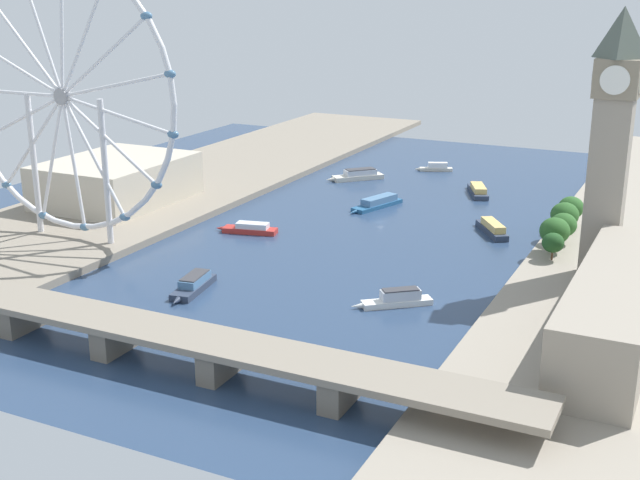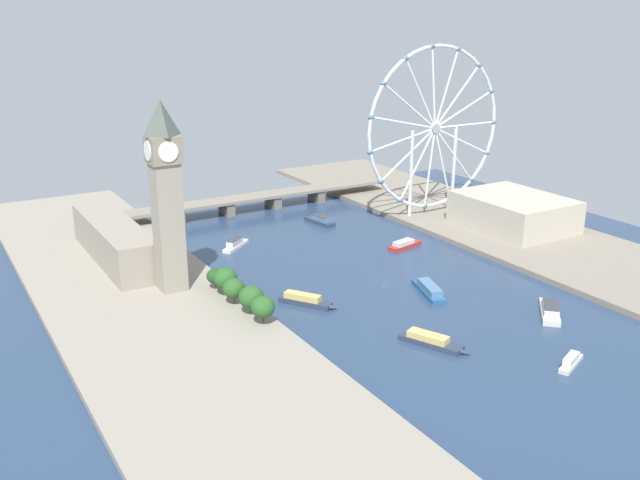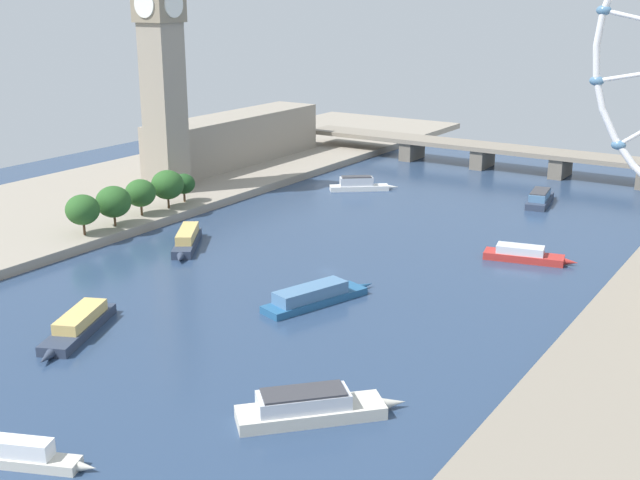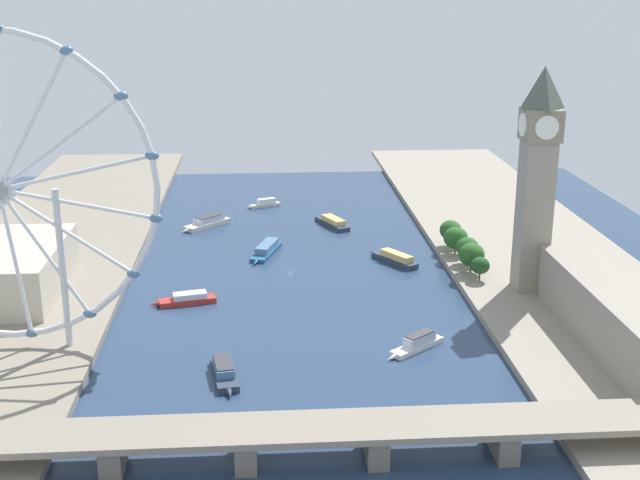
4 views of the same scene
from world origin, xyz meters
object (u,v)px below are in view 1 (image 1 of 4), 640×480
parliament_block (615,308)px  tour_boat_6 (193,285)px  tour_boat_0 (397,299)px  ferris_wheel (63,98)px  tour_boat_2 (436,167)px  riverside_hall (117,180)px  tour_boat_1 (378,203)px  tour_boat_5 (250,229)px  tour_boat_7 (358,175)px  tour_boat_4 (478,190)px  tour_boat_3 (492,228)px  clock_tower (611,142)px  river_bridge (166,337)px

parliament_block → tour_boat_6: parliament_block is taller
parliament_block → tour_boat_0: size_ratio=4.12×
ferris_wheel → tour_boat_2: (-89.57, -196.89, -57.92)m
riverside_hall → tour_boat_1: riverside_hall is taller
tour_boat_5 → tour_boat_7: bearing=-103.6°
tour_boat_4 → tour_boat_7: (67.73, -3.23, 0.32)m
parliament_block → tour_boat_3: (62.39, -102.77, -11.42)m
clock_tower → tour_boat_7: bearing=-38.5°
clock_tower → tour_boat_1: (110.39, -63.85, -49.30)m
clock_tower → ferris_wheel: bearing=12.6°
parliament_block → tour_boat_1: size_ratio=2.86×
tour_boat_2 → tour_boat_4: 55.91m
tour_boat_2 → tour_boat_3: size_ratio=0.75×
tour_boat_1 → tour_boat_3: (-60.31, 18.52, 0.19)m
ferris_wheel → tour_boat_4: 207.47m
riverside_hall → tour_boat_0: riverside_hall is taller
tour_boat_0 → ferris_wheel: bearing=-41.2°
river_bridge → tour_boat_6: size_ratio=7.54×
ferris_wheel → riverside_hall: ferris_wheel is taller
riverside_hall → tour_boat_5: riverside_hall is taller
clock_tower → tour_boat_2: bearing=-54.0°
clock_tower → river_bridge: bearing=50.4°
riverside_hall → ferris_wheel: bearing=112.0°
tour_boat_2 → tour_boat_4: (-36.36, 42.47, 0.10)m
tour_boat_4 → tour_boat_7: 67.81m
tour_boat_2 → tour_boat_3: bearing=96.7°
tour_boat_7 → tour_boat_3: bearing=97.5°
tour_boat_2 → ferris_wheel: bearing=42.7°
river_bridge → tour_boat_0: bearing=-121.5°
ferris_wheel → tour_boat_7: size_ratio=4.11×
riverside_hall → tour_boat_5: 79.76m
river_bridge → tour_boat_1: (10.89, -184.24, -5.88)m
parliament_block → tour_boat_3: size_ratio=3.53×
tour_boat_7 → tour_boat_5: bearing=42.9°
parliament_block → ferris_wheel: (212.46, -12.75, 46.15)m
ferris_wheel → tour_boat_1: 152.23m
parliament_block → tour_boat_1: parliament_block is taller
tour_boat_5 → parliament_block: bearing=147.0°
ferris_wheel → riverside_hall: size_ratio=1.65×
tour_boat_6 → tour_boat_7: tour_boat_7 is taller
tour_boat_0 → clock_tower: bearing=-177.1°
parliament_block → riverside_hall: (234.48, -67.26, -0.65)m
river_bridge → tour_boat_4: river_bridge is taller
tour_boat_0 → tour_boat_7: (85.23, -163.56, 0.09)m
tour_boat_2 → clock_tower: bearing=103.2°
ferris_wheel → tour_boat_5: (-56.38, -45.09, -58.04)m
riverside_hall → tour_boat_7: size_ratio=2.49×
clock_tower → tour_boat_2: 194.53m
tour_boat_2 → tour_boat_7: tour_boat_7 is taller
tour_boat_0 → tour_boat_5: (87.05, -51.00, -0.46)m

